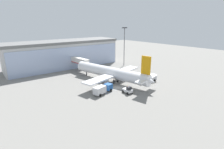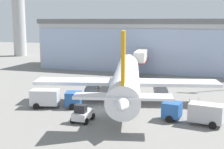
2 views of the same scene
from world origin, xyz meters
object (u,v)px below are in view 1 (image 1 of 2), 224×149
at_px(fuel_truck, 148,78).
at_px(safety_cone_nose, 127,86).
at_px(catering_truck, 103,89).
at_px(baggage_cart, 137,77).
at_px(pushback_tug, 128,90).
at_px(jet_bridge, 79,61).
at_px(safety_cone_wingtip, 137,74).
at_px(airplane, 112,73).
at_px(apron_light_mast, 124,43).

distance_m(fuel_truck, safety_cone_nose, 9.79).
relative_size(catering_truck, baggage_cart, 2.36).
bearing_deg(safety_cone_nose, pushback_tug, -134.69).
bearing_deg(pushback_tug, jet_bridge, -0.01).
height_order(baggage_cart, pushback_tug, pushback_tug).
bearing_deg(safety_cone_wingtip, safety_cone_nose, -150.21).
relative_size(airplane, safety_cone_nose, 64.69).
bearing_deg(baggage_cart, airplane, 42.10).
xyz_separation_m(apron_light_mast, pushback_tug, (-25.12, -27.63, -10.37)).
bearing_deg(fuel_truck, catering_truck, 5.49).
xyz_separation_m(apron_light_mast, fuel_truck, (-11.50, -24.80, -9.88)).
height_order(baggage_cart, safety_cone_wingtip, baggage_cart).
relative_size(apron_light_mast, catering_truck, 2.53).
relative_size(fuel_truck, baggage_cart, 2.36).
distance_m(baggage_cart, pushback_tug, 16.61).
xyz_separation_m(fuel_truck, pushback_tug, (-13.62, -2.83, -0.49)).
distance_m(apron_light_mast, baggage_cart, 24.41).
distance_m(catering_truck, safety_cone_nose, 10.29).
distance_m(airplane, safety_cone_wingtip, 15.30).
bearing_deg(safety_cone_wingtip, baggage_cart, -139.63).
relative_size(pushback_tug, safety_cone_wingtip, 5.99).
bearing_deg(fuel_truck, baggage_cart, -83.21).
xyz_separation_m(apron_light_mast, safety_cone_wingtip, (-7.10, -15.57, -11.07)).
bearing_deg(jet_bridge, fuel_truck, -162.88).
height_order(fuel_truck, safety_cone_wingtip, fuel_truck).
bearing_deg(fuel_truck, pushback_tug, 23.30).
bearing_deg(airplane, pushback_tug, 154.18).
xyz_separation_m(apron_light_mast, safety_cone_nose, (-21.15, -23.61, -11.07)).
relative_size(airplane, baggage_cart, 11.06).
xyz_separation_m(jet_bridge, safety_cone_nose, (2.13, -29.40, -4.41)).
distance_m(apron_light_mast, safety_cone_wingtip, 20.38).
bearing_deg(baggage_cart, pushback_tug, 88.23).
xyz_separation_m(apron_light_mast, airplane, (-22.03, -16.07, -7.78)).
distance_m(airplane, baggage_cart, 11.78).
relative_size(airplane, catering_truck, 4.69).
bearing_deg(jet_bridge, pushback_tug, 172.90).
distance_m(airplane, pushback_tug, 12.25).
bearing_deg(safety_cone_nose, catering_truck, 174.82).
bearing_deg(jet_bridge, baggage_cart, -157.50).
xyz_separation_m(airplane, fuel_truck, (10.53, -8.73, -2.10)).
distance_m(airplane, catering_truck, 11.61).
height_order(catering_truck, safety_cone_wingtip, catering_truck).
bearing_deg(apron_light_mast, safety_cone_wingtip, -114.50).
bearing_deg(catering_truck, safety_cone_nose, -16.76).
distance_m(pushback_tug, safety_cone_nose, 5.70).
xyz_separation_m(baggage_cart, safety_cone_nose, (-10.14, -4.72, -0.23)).
bearing_deg(safety_cone_nose, fuel_truck, -7.02).
relative_size(apron_light_mast, safety_cone_nose, 34.86).
xyz_separation_m(catering_truck, safety_cone_nose, (10.18, -0.92, -1.19)).
bearing_deg(fuel_truck, apron_light_mast, -103.31).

